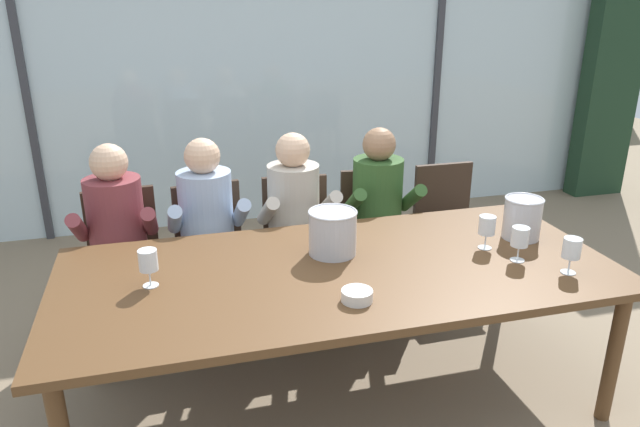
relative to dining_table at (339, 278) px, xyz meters
The scene contains 23 objects.
ground 1.21m from the dining_table, 90.00° to the left, with size 14.00×14.00×0.00m, color #847056.
window_glass_panel 2.78m from the dining_table, 90.00° to the left, with size 7.84×0.03×2.60m, color silver.
window_mullion_left 3.28m from the dining_table, 123.18° to the left, with size 0.06×0.06×2.60m, color #38383D.
window_mullion_right 3.28m from the dining_table, 56.82° to the left, with size 0.06×0.06×2.60m, color #38383D.
hillside_vineyard 7.07m from the dining_table, 90.00° to the left, with size 13.84×2.40×2.15m, color #386633.
curtain_heavy_drape 4.42m from the dining_table, 35.40° to the left, with size 0.56×0.20×2.60m, color #1E3823.
dining_table is the anchor object (origin of this frame).
chair_near_curtain 1.46m from the dining_table, 135.63° to the left, with size 0.48×0.48×0.87m.
chair_left_of_center 1.13m from the dining_table, 117.61° to the left, with size 0.49×0.49×0.87m.
chair_center 1.01m from the dining_table, 88.56° to the left, with size 0.47×0.47×0.87m.
chair_right_of_center 1.16m from the dining_table, 61.29° to the left, with size 0.49×0.49×0.87m.
chair_near_window_right 1.50m from the dining_table, 42.79° to the left, with size 0.44×0.44×0.87m.
person_maroon_top 1.37m from the dining_table, 140.80° to the left, with size 0.46×0.61×1.19m.
person_pale_blue_shirt 1.02m from the dining_table, 122.18° to the left, with size 0.47×0.62×1.19m.
person_beige_jumper 0.86m from the dining_table, 90.40° to the left, with size 0.47×0.62×1.19m.
person_olive_shirt 1.02m from the dining_table, 58.06° to the left, with size 0.47×0.62×1.19m.
ice_bucket_primary 1.06m from the dining_table, ahead, with size 0.20×0.20×0.22m.
ice_bucket_secondary 0.24m from the dining_table, 84.57° to the left, with size 0.25×0.25×0.23m.
tasting_bowl 0.34m from the dining_table, 93.72° to the right, with size 0.14×0.14×0.05m, color silver.
wine_glass_by_left_taster 0.89m from the dining_table, behind, with size 0.08×0.08×0.17m.
wine_glass_near_bucket 1.09m from the dining_table, 18.01° to the right, with size 0.08×0.08×0.17m.
wine_glass_center_pour 0.81m from the dining_table, ahead, with size 0.08×0.08×0.17m.
wine_glass_by_right_taster 0.90m from the dining_table, ahead, with size 0.08×0.08×0.17m.
Camera 1 is at (-0.75, -2.43, 1.97)m, focal length 33.18 mm.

